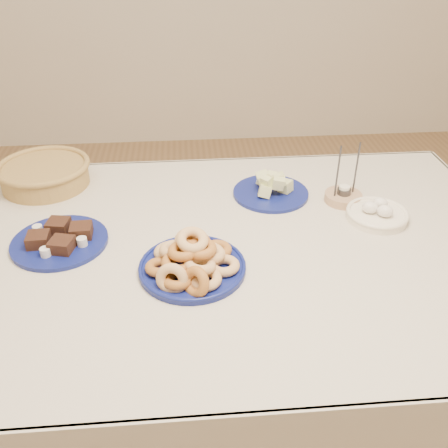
{
  "coord_description": "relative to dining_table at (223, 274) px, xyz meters",
  "views": [
    {
      "loc": [
        -0.09,
        -1.13,
        1.55
      ],
      "look_at": [
        0.0,
        -0.05,
        0.85
      ],
      "focal_mm": 40.0,
      "sensor_mm": 36.0,
      "label": 1
    }
  ],
  "objects": [
    {
      "name": "ground",
      "position": [
        0.0,
        0.0,
        -0.64
      ],
      "size": [
        5.0,
        5.0,
        0.0
      ],
      "primitive_type": "plane",
      "color": "olive",
      "rests_on": "ground"
    },
    {
      "name": "egg_bowl",
      "position": [
        0.47,
        0.09,
        0.13
      ],
      "size": [
        0.24,
        0.24,
        0.06
      ],
      "rotation": [
        0.0,
        0.0,
        -0.36
      ],
      "color": "white",
      "rests_on": "dining_table"
    },
    {
      "name": "candle_holder",
      "position": [
        0.4,
        0.21,
        0.12
      ],
      "size": [
        0.15,
        0.15,
        0.2
      ],
      "rotation": [
        0.0,
        0.0,
        0.31
      ],
      "color": "#A67E5C",
      "rests_on": "dining_table"
    },
    {
      "name": "melon_plate",
      "position": [
        0.18,
        0.27,
        0.13
      ],
      "size": [
        0.29,
        0.29,
        0.09
      ],
      "rotation": [
        0.0,
        0.0,
        -0.18
      ],
      "color": "navy",
      "rests_on": "dining_table"
    },
    {
      "name": "wicker_basket",
      "position": [
        -0.56,
        0.4,
        0.15
      ],
      "size": [
        0.33,
        0.33,
        0.08
      ],
      "rotation": [
        0.0,
        0.0,
        -0.09
      ],
      "color": "olive",
      "rests_on": "dining_table"
    },
    {
      "name": "donut_platter",
      "position": [
        -0.09,
        -0.11,
        0.14
      ],
      "size": [
        0.37,
        0.37,
        0.13
      ],
      "rotation": [
        0.0,
        0.0,
        -0.42
      ],
      "color": "navy",
      "rests_on": "dining_table"
    },
    {
      "name": "dining_table",
      "position": [
        0.0,
        0.0,
        0.0
      ],
      "size": [
        1.71,
        1.11,
        0.75
      ],
      "color": "brown",
      "rests_on": "ground"
    },
    {
      "name": "brownie_plate",
      "position": [
        -0.45,
        0.04,
        0.12
      ],
      "size": [
        0.33,
        0.33,
        0.05
      ],
      "rotation": [
        0.0,
        0.0,
        -0.28
      ],
      "color": "navy",
      "rests_on": "dining_table"
    }
  ]
}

